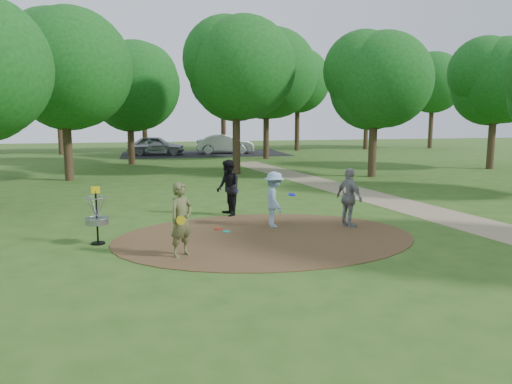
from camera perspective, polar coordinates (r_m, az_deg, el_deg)
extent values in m
plane|color=#2D5119|center=(13.97, 1.10, -5.21)|extent=(100.00, 100.00, 0.00)
cylinder|color=#47301C|center=(13.97, 1.10, -5.17)|extent=(8.40, 8.40, 0.02)
cube|color=#8C7A5B|center=(18.34, 19.63, -2.30)|extent=(7.55, 39.89, 0.01)
cube|color=black|center=(43.60, -5.89, 4.38)|extent=(14.00, 8.00, 0.01)
imported|color=brown|center=(12.06, -8.53, -3.16)|extent=(0.79, 0.75, 1.81)
cylinder|color=gold|center=(11.76, -8.57, -3.22)|extent=(0.22, 0.09, 0.22)
imported|color=#85A8C7|center=(15.09, 2.10, -0.86)|extent=(0.64, 1.10, 1.70)
cylinder|color=#0C13D2|center=(15.15, 4.11, -0.29)|extent=(0.28, 0.28, 0.08)
imported|color=black|center=(16.77, -3.20, 0.47)|extent=(0.85, 1.02, 1.90)
cylinder|color=#0C22D9|center=(16.81, -2.40, 0.13)|extent=(0.22, 0.07, 0.22)
imported|color=gray|center=(15.29, 10.60, -0.67)|extent=(0.75, 1.14, 1.81)
cylinder|color=white|center=(15.17, 10.34, 0.22)|extent=(0.23, 0.11, 0.22)
cylinder|color=#16B5A4|center=(14.56, -3.39, -4.52)|extent=(0.22, 0.22, 0.02)
cylinder|color=red|center=(14.89, -4.35, -4.22)|extent=(0.22, 0.22, 0.02)
imported|color=#A0A3A7|center=(42.77, -11.35, 5.24)|extent=(4.91, 2.46, 1.61)
imported|color=#A8ADAF|center=(43.67, -3.58, 5.48)|extent=(5.12, 2.25, 1.63)
cylinder|color=black|center=(13.77, -17.72, -2.96)|extent=(0.05, 0.05, 1.35)
cylinder|color=black|center=(13.92, -17.59, -5.60)|extent=(0.36, 0.36, 0.04)
cylinder|color=gray|center=(13.79, -17.71, -3.18)|extent=(0.60, 0.60, 0.16)
torus|color=gray|center=(13.77, -17.72, -2.85)|extent=(0.63, 0.63, 0.03)
torus|color=gray|center=(13.67, -17.83, -0.60)|extent=(0.58, 0.58, 0.02)
cube|color=yellow|center=(13.64, -17.87, 0.23)|extent=(0.22, 0.02, 0.18)
cylinder|color=#332316|center=(27.44, -20.73, 5.18)|extent=(0.44, 0.44, 3.80)
sphere|color=#124614|center=(27.48, -21.15, 12.59)|extent=(6.02, 6.02, 6.02)
cylinder|color=#332316|center=(28.67, -2.26, 6.26)|extent=(0.44, 0.44, 4.18)
sphere|color=#124614|center=(28.73, -2.30, 13.59)|extent=(5.74, 5.74, 5.74)
cylinder|color=#332316|center=(28.03, 13.20, 5.39)|extent=(0.44, 0.44, 3.61)
sphere|color=#124614|center=(28.03, 13.43, 11.95)|extent=(5.10, 5.10, 5.10)
cylinder|color=#332316|center=(35.19, -14.10, 5.87)|extent=(0.44, 0.44, 3.42)
sphere|color=#124614|center=(35.19, -14.31, 11.33)|extent=(5.97, 5.97, 5.97)
cylinder|color=#332316|center=(38.31, 1.17, 7.07)|extent=(0.44, 0.44, 4.37)
sphere|color=#124614|center=(38.39, 1.19, 13.11)|extent=(6.74, 6.74, 6.74)
cylinder|color=#332316|center=(34.52, 25.33, 5.55)|extent=(0.44, 0.44, 3.80)
sphere|color=#124614|center=(34.54, 25.70, 11.07)|extent=(5.22, 5.22, 5.22)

